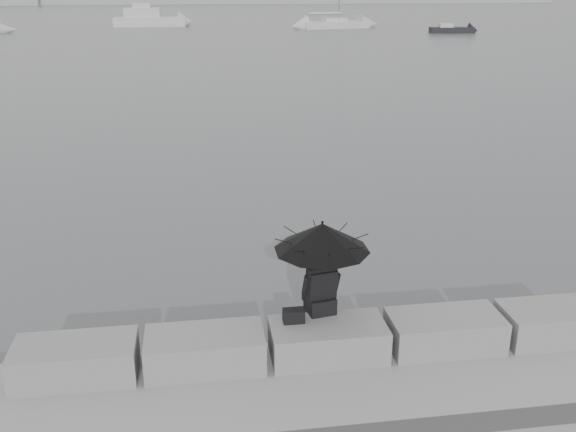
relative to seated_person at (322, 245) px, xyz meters
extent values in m
plane|color=#4E5154|center=(0.03, 0.06, -2.03)|extent=(360.00, 360.00, 0.00)
cube|color=gray|center=(-3.37, -0.39, -1.28)|extent=(1.60, 0.80, 0.50)
cube|color=gray|center=(-1.67, -0.39, -1.28)|extent=(1.60, 0.80, 0.50)
cube|color=gray|center=(0.03, -0.39, -1.28)|extent=(1.60, 0.80, 0.50)
cube|color=gray|center=(1.73, -0.39, -1.28)|extent=(1.60, 0.80, 0.50)
cube|color=gray|center=(3.43, -0.39, -1.28)|extent=(1.60, 0.80, 0.50)
sphere|color=#726056|center=(0.00, 0.02, -0.25)|extent=(0.21, 0.21, 0.21)
cylinder|color=black|center=(0.00, 0.01, -0.18)|extent=(0.02, 0.02, 1.00)
cone|color=black|center=(0.00, 0.01, 0.12)|extent=(1.34, 1.34, 0.39)
sphere|color=black|center=(0.00, 0.01, 0.34)|extent=(0.04, 0.04, 0.04)
cube|color=black|center=(-0.43, -0.23, -0.94)|extent=(0.30, 0.17, 0.19)
cube|color=#9A9C9F|center=(0.03, 155.06, -1.23)|extent=(180.00, 6.00, 1.60)
cube|color=silver|center=(15.51, 69.90, -1.68)|extent=(8.40, 3.92, 0.90)
cube|color=silver|center=(15.51, 69.90, -1.08)|extent=(3.09, 2.12, 0.50)
cylinder|color=gray|center=(15.51, 69.90, -0.43)|extent=(4.48, 0.98, 0.10)
cube|color=silver|center=(-6.41, 76.51, -1.53)|extent=(8.77, 3.04, 1.20)
cube|color=silver|center=(-6.41, 76.51, -0.43)|extent=(4.41, 2.32, 1.20)
cube|color=silver|center=(-6.41, 76.51, 0.47)|extent=(2.22, 1.66, 0.60)
cube|color=black|center=(26.71, 61.23, -1.78)|extent=(4.89, 2.16, 0.70)
cube|color=silver|center=(26.71, 61.23, -1.28)|extent=(1.55, 1.36, 0.50)
camera|label=1|loc=(-1.66, -7.99, 3.44)|focal=40.00mm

